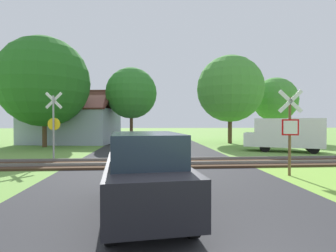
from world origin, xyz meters
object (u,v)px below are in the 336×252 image
(house, at_px, (73,124))
(parked_car, at_px, (145,173))
(stop_sign_near, at_px, (290,128))
(tree_right, at_px, (230,89))
(crossing_sign_far, at_px, (54,122))
(tree_center, at_px, (131,93))
(mail_truck, at_px, (285,133))
(tree_left, at_px, (44,82))
(tree_far, at_px, (275,100))

(house, bearing_deg, parked_car, -61.45)
(stop_sign_near, distance_m, tree_right, 15.09)
(crossing_sign_far, distance_m, tree_center, 10.94)
(stop_sign_near, height_order, parked_car, stop_sign_near)
(stop_sign_near, bearing_deg, mail_truck, -104.56)
(tree_center, distance_m, tree_left, 7.19)
(tree_center, bearing_deg, tree_right, -0.64)
(crossing_sign_far, xyz_separation_m, house, (-2.32, 11.64, -0.25))
(house, relative_size, tree_center, 1.31)
(crossing_sign_far, xyz_separation_m, tree_far, (18.20, 12.72, 2.33))
(tree_far, relative_size, parked_car, 1.60)
(crossing_sign_far, bearing_deg, mail_truck, 13.90)
(house, distance_m, tree_far, 20.71)
(house, height_order, mail_truck, house)
(house, relative_size, tree_right, 1.11)
(tree_far, bearing_deg, mail_truck, -113.13)
(stop_sign_near, xyz_separation_m, mail_truck, (3.95, 7.64, -0.55))
(mail_truck, bearing_deg, house, 87.83)
(stop_sign_near, height_order, tree_center, tree_center)
(stop_sign_near, xyz_separation_m, house, (-12.46, 16.20, -0.03))
(mail_truck, bearing_deg, crossing_sign_far, 127.73)
(tree_far, height_order, mail_truck, tree_far)
(tree_left, bearing_deg, parked_car, -62.60)
(tree_right, relative_size, mail_truck, 1.56)
(tree_far, bearing_deg, crossing_sign_far, -145.05)
(stop_sign_near, bearing_deg, tree_left, -29.10)
(tree_right, xyz_separation_m, mail_truck, (1.60, -6.90, -3.84))
(house, height_order, tree_center, tree_center)
(house, bearing_deg, tree_far, 11.81)
(tree_center, height_order, tree_left, tree_left)
(tree_center, height_order, tree_far, tree_center)
(stop_sign_near, bearing_deg, crossing_sign_far, -11.43)
(stop_sign_near, bearing_deg, tree_center, -52.34)
(stop_sign_near, bearing_deg, tree_far, -102.26)
(tree_center, relative_size, tree_far, 1.04)
(house, distance_m, tree_center, 6.53)
(crossing_sign_far, relative_size, tree_center, 0.51)
(crossing_sign_far, bearing_deg, tree_right, 40.20)
(crossing_sign_far, relative_size, parked_car, 0.86)
(tree_right, distance_m, parked_car, 20.16)
(stop_sign_near, xyz_separation_m, tree_far, (8.06, 17.27, 2.55))
(house, bearing_deg, tree_left, -95.30)
(stop_sign_near, xyz_separation_m, tree_center, (-6.80, 14.64, 2.82))
(tree_far, distance_m, tree_right, 6.38)
(tree_far, bearing_deg, tree_left, -166.47)
(house, bearing_deg, tree_right, 2.41)
(tree_left, distance_m, mail_truck, 18.42)
(tree_left, height_order, tree_right, tree_left)
(mail_truck, bearing_deg, tree_far, 2.25)
(house, height_order, tree_left, tree_left)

